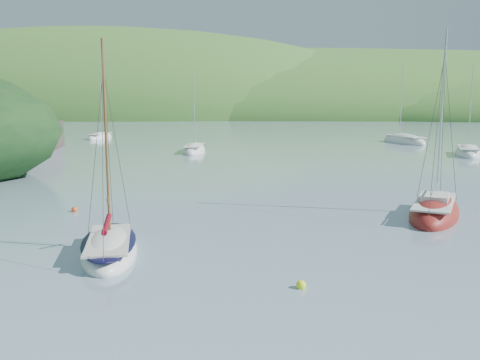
# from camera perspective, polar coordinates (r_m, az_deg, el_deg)

# --- Properties ---
(ground) EXTENTS (700.00, 700.00, 0.00)m
(ground) POSITION_cam_1_polar(r_m,az_deg,el_deg) (21.64, -1.17, -10.56)
(ground) COLOR slate
(ground) RESTS_ON ground
(shoreline_hills) EXTENTS (690.00, 135.00, 56.00)m
(shoreline_hills) POSITION_cam_1_polar(r_m,az_deg,el_deg) (193.17, -0.03, 7.21)
(shoreline_hills) COLOR #31702A
(shoreline_hills) RESTS_ON ground
(daysailer_white) EXTENTS (3.99, 7.20, 10.46)m
(daysailer_white) POSITION_cam_1_polar(r_m,az_deg,el_deg) (25.52, -13.77, -7.16)
(daysailer_white) COLOR white
(daysailer_white) RESTS_ON ground
(sloop_red) EXTENTS (5.53, 8.55, 11.98)m
(sloop_red) POSITION_cam_1_polar(r_m,az_deg,el_deg) (34.11, 20.03, -3.30)
(sloop_red) COLOR maroon
(sloop_red) RESTS_ON ground
(distant_sloop_a) EXTENTS (2.70, 7.45, 10.59)m
(distant_sloop_a) POSITION_cam_1_polar(r_m,az_deg,el_deg) (66.31, -4.93, 3.13)
(distant_sloop_a) COLOR white
(distant_sloop_a) RESTS_ON ground
(distant_sloop_b) EXTENTS (6.35, 9.35, 12.61)m
(distant_sloop_b) POSITION_cam_1_polar(r_m,az_deg,el_deg) (81.65, 17.10, 3.94)
(distant_sloop_b) COLOR white
(distant_sloop_b) RESTS_ON ground
(distant_sloop_c) EXTENTS (3.41, 7.01, 9.59)m
(distant_sloop_c) POSITION_cam_1_polar(r_m,az_deg,el_deg) (88.14, -14.71, 4.40)
(distant_sloop_c) COLOR white
(distant_sloop_c) RESTS_ON ground
(distant_sloop_d) EXTENTS (4.90, 8.53, 11.52)m
(distant_sloop_d) POSITION_cam_1_polar(r_m,az_deg,el_deg) (68.49, 23.14, 2.61)
(distant_sloop_d) COLOR white
(distant_sloop_d) RESTS_ON ground
(mooring_buoys) EXTENTS (25.69, 12.79, 0.44)m
(mooring_buoys) POSITION_cam_1_polar(r_m,az_deg,el_deg) (27.90, 8.13, -5.79)
(mooring_buoys) COLOR #EBFF1B
(mooring_buoys) RESTS_ON ground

